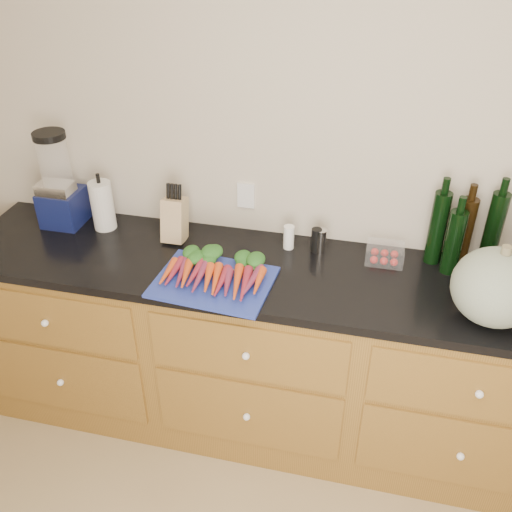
% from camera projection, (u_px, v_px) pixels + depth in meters
% --- Properties ---
extents(wall_back, '(4.10, 0.05, 2.60)m').
position_uv_depth(wall_back, '(384.00, 169.00, 2.42)').
color(wall_back, beige).
rests_on(wall_back, ground).
extents(cabinets, '(3.60, 0.64, 0.90)m').
position_uv_depth(cabinets, '(358.00, 368.00, 2.62)').
color(cabinets, brown).
rests_on(cabinets, ground).
extents(countertop, '(3.64, 0.62, 0.04)m').
position_uv_depth(countertop, '(369.00, 285.00, 2.37)').
color(countertop, black).
rests_on(countertop, cabinets).
extents(cutting_board, '(0.50, 0.39, 0.01)m').
position_uv_depth(cutting_board, '(214.00, 282.00, 2.34)').
color(cutting_board, '#223499').
rests_on(cutting_board, countertop).
extents(carrots, '(0.43, 0.29, 0.06)m').
position_uv_depth(carrots, '(216.00, 271.00, 2.35)').
color(carrots, '#DF4D1A').
rests_on(carrots, cutting_board).
extents(squash, '(0.32, 0.32, 0.29)m').
position_uv_depth(squash, '(496.00, 287.00, 2.08)').
color(squash, slate).
rests_on(squash, countertop).
extents(blender_appliance, '(0.18, 0.18, 0.46)m').
position_uv_depth(blender_appliance, '(59.00, 185.00, 2.65)').
color(blender_appliance, '#0F1646').
rests_on(blender_appliance, countertop).
extents(paper_towel, '(0.10, 0.10, 0.24)m').
position_uv_depth(paper_towel, '(102.00, 206.00, 2.66)').
color(paper_towel, silver).
rests_on(paper_towel, countertop).
extents(knife_block, '(0.10, 0.10, 0.20)m').
position_uv_depth(knife_block, '(175.00, 220.00, 2.59)').
color(knife_block, tan).
rests_on(knife_block, countertop).
extents(grinder_salt, '(0.05, 0.05, 0.11)m').
position_uv_depth(grinder_salt, '(289.00, 237.00, 2.54)').
color(grinder_salt, white).
rests_on(grinder_salt, countertop).
extents(grinder_pepper, '(0.05, 0.05, 0.11)m').
position_uv_depth(grinder_pepper, '(316.00, 240.00, 2.52)').
color(grinder_pepper, black).
rests_on(grinder_pepper, countertop).
extents(canister_chrome, '(0.05, 0.05, 0.11)m').
position_uv_depth(canister_chrome, '(321.00, 241.00, 2.52)').
color(canister_chrome, silver).
rests_on(canister_chrome, countertop).
extents(tomato_box, '(0.16, 0.13, 0.07)m').
position_uv_depth(tomato_box, '(385.00, 254.00, 2.46)').
color(tomato_box, white).
rests_on(tomato_box, countertop).
extents(bottles, '(0.29, 0.15, 0.35)m').
position_uv_depth(bottles, '(463.00, 233.00, 2.37)').
color(bottles, black).
rests_on(bottles, countertop).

